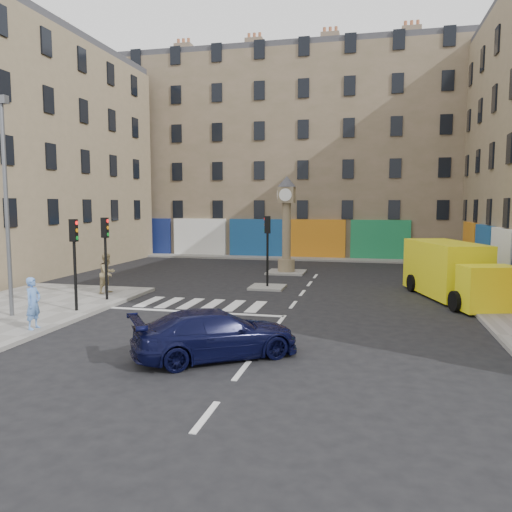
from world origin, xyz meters
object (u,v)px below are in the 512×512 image
(clock_pillar, at_px, (287,218))
(pedestrian_tan, at_px, (107,273))
(pedestrian_blue, at_px, (33,303))
(lamp_post, at_px, (6,195))
(navy_sedan, at_px, (216,334))
(yellow_van, at_px, (452,271))
(traffic_light_left_near, at_px, (74,250))
(traffic_light_island, at_px, (267,240))
(traffic_light_left_far, at_px, (105,245))

(clock_pillar, xyz_separation_m, pedestrian_tan, (-7.09, -9.92, -2.43))
(pedestrian_blue, xyz_separation_m, pedestrian_tan, (-1.09, 6.89, 0.07))
(lamp_post, relative_size, clock_pillar, 1.36)
(navy_sedan, relative_size, yellow_van, 0.64)
(yellow_van, bearing_deg, traffic_light_left_near, -172.34)
(yellow_van, bearing_deg, lamp_post, -170.84)
(traffic_light_island, distance_m, lamp_post, 12.52)
(traffic_light_island, bearing_deg, pedestrian_tan, -151.03)
(clock_pillar, distance_m, navy_sedan, 18.28)
(traffic_light_left_near, relative_size, traffic_light_left_far, 1.00)
(lamp_post, height_order, pedestrian_blue, lamp_post)
(traffic_light_island, xyz_separation_m, navy_sedan, (0.98, -12.04, -1.89))
(lamp_post, height_order, pedestrian_tan, lamp_post)
(traffic_light_left_near, height_order, traffic_light_left_far, same)
(traffic_light_left_near, distance_m, navy_sedan, 8.64)
(clock_pillar, height_order, navy_sedan, clock_pillar)
(traffic_light_left_near, distance_m, pedestrian_tan, 4.23)
(traffic_light_left_far, xyz_separation_m, traffic_light_island, (6.30, 5.40, -0.03))
(navy_sedan, distance_m, pedestrian_blue, 7.09)
(traffic_light_left_far, distance_m, yellow_van, 16.01)
(traffic_light_island, height_order, yellow_van, traffic_light_island)
(pedestrian_tan, bearing_deg, traffic_light_left_far, -139.90)
(navy_sedan, relative_size, pedestrian_blue, 2.69)
(traffic_light_left_near, bearing_deg, yellow_van, 24.15)
(traffic_light_left_near, relative_size, navy_sedan, 0.76)
(traffic_light_island, bearing_deg, yellow_van, -5.90)
(traffic_light_left_far, relative_size, navy_sedan, 0.76)
(traffic_light_island, height_order, pedestrian_tan, traffic_light_island)
(traffic_light_left_far, height_order, pedestrian_tan, traffic_light_left_far)
(yellow_van, height_order, pedestrian_blue, yellow_van)
(traffic_light_island, height_order, pedestrian_blue, traffic_light_island)
(navy_sedan, distance_m, yellow_van, 13.72)
(navy_sedan, bearing_deg, clock_pillar, -32.18)
(clock_pillar, distance_m, pedestrian_tan, 12.43)
(yellow_van, relative_size, pedestrian_tan, 3.90)
(navy_sedan, xyz_separation_m, yellow_van, (8.04, 11.10, 0.60))
(traffic_light_island, relative_size, pedestrian_tan, 1.91)
(clock_pillar, bearing_deg, navy_sedan, -86.89)
(lamp_post, distance_m, yellow_van, 19.42)
(yellow_van, distance_m, pedestrian_tan, 16.38)
(traffic_light_left_near, distance_m, clock_pillar, 15.19)
(traffic_light_island, xyz_separation_m, yellow_van, (9.02, -0.93, -1.28))
(pedestrian_tan, bearing_deg, traffic_light_island, -48.92)
(clock_pillar, bearing_deg, traffic_light_left_far, -118.94)
(lamp_post, bearing_deg, clock_pillar, 61.65)
(pedestrian_blue, bearing_deg, clock_pillar, -18.86)
(clock_pillar, xyz_separation_m, navy_sedan, (0.98, -18.03, -2.84))
(navy_sedan, height_order, pedestrian_tan, pedestrian_tan)
(traffic_light_left_near, relative_size, lamp_post, 0.45)
(lamp_post, height_order, clock_pillar, lamp_post)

